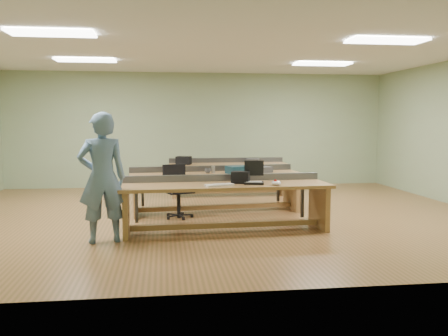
{
  "coord_description": "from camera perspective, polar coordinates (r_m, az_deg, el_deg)",
  "views": [
    {
      "loc": [
        -0.95,
        -8.6,
        1.73
      ],
      "look_at": [
        0.08,
        -0.6,
        0.93
      ],
      "focal_mm": 38.0,
      "sensor_mm": 36.0,
      "label": 1
    }
  ],
  "objects": [
    {
      "name": "task_chair",
      "position": [
        8.57,
        -5.59,
        -3.65
      ],
      "size": [
        0.66,
        0.66,
        0.95
      ],
      "rotation": [
        0.0,
        0.0,
        0.35
      ],
      "color": "black",
      "rests_on": "floor"
    },
    {
      "name": "ceiling",
      "position": [
        8.74,
        -1.03,
        14.0
      ],
      "size": [
        10.0,
        10.0,
        0.0
      ],
      "primitive_type": "plane",
      "color": "silver",
      "rests_on": "wall_back"
    },
    {
      "name": "mug",
      "position": [
        8.95,
        -1.98,
        -0.36
      ],
      "size": [
        0.14,
        0.14,
        0.09
      ],
      "primitive_type": "imported",
      "rotation": [
        0.0,
        0.0,
        0.27
      ],
      "color": "#3A3A3D",
      "rests_on": "workbench_mid"
    },
    {
      "name": "parts_bin_teal",
      "position": [
        8.92,
        1.7,
        -0.21
      ],
      "size": [
        0.48,
        0.42,
        0.14
      ],
      "primitive_type": "cube",
      "rotation": [
        0.0,
        0.0,
        0.35
      ],
      "color": "#122E3B",
      "rests_on": "workbench_mid"
    },
    {
      "name": "storage_box_back",
      "position": [
        10.8,
        -4.87,
        0.91
      ],
      "size": [
        0.38,
        0.32,
        0.18
      ],
      "primitive_type": "cube",
      "rotation": [
        0.0,
        0.0,
        -0.32
      ],
      "color": "black",
      "rests_on": "workbench_back"
    },
    {
      "name": "wall_back",
      "position": [
        12.64,
        -3.02,
        4.59
      ],
      "size": [
        10.0,
        0.04,
        3.0
      ],
      "primitive_type": "cube",
      "color": "gray",
      "rests_on": "floor"
    },
    {
      "name": "keyboard",
      "position": [
        7.21,
        -0.54,
        -2.05
      ],
      "size": [
        0.46,
        0.29,
        0.03
      ],
      "primitive_type": "cube",
      "rotation": [
        0.0,
        0.0,
        0.34
      ],
      "color": "beige",
      "rests_on": "workbench_front"
    },
    {
      "name": "floor",
      "position": [
        8.82,
        -0.99,
        -5.66
      ],
      "size": [
        10.0,
        10.0,
        0.0
      ],
      "primitive_type": "plane",
      "color": "#915F37",
      "rests_on": "ground"
    },
    {
      "name": "laptop_base",
      "position": [
        7.44,
        3.62,
        -1.8
      ],
      "size": [
        0.34,
        0.3,
        0.03
      ],
      "primitive_type": "cube",
      "rotation": [
        0.0,
        0.0,
        -0.19
      ],
      "color": "black",
      "rests_on": "workbench_front"
    },
    {
      "name": "workbench_back",
      "position": [
        11.07,
        0.49,
        -0.46
      ],
      "size": [
        2.74,
        0.73,
        0.86
      ],
      "rotation": [
        0.0,
        0.0,
        0.0
      ],
      "color": "olive",
      "rests_on": "floor"
    },
    {
      "name": "trackball_mouse",
      "position": [
        7.32,
        6.3,
        -1.78
      ],
      "size": [
        0.19,
        0.21,
        0.07
      ],
      "primitive_type": "ellipsoid",
      "rotation": [
        0.0,
        0.0,
        -0.34
      ],
      "color": "white",
      "rests_on": "workbench_front"
    },
    {
      "name": "camera_bag",
      "position": [
        7.5,
        2.0,
        -1.13
      ],
      "size": [
        0.32,
        0.26,
        0.19
      ],
      "primitive_type": "cube",
      "rotation": [
        0.0,
        0.0,
        -0.34
      ],
      "color": "black",
      "rests_on": "workbench_front"
    },
    {
      "name": "drinks_can",
      "position": [
        9.02,
        -1.31,
        -0.17
      ],
      "size": [
        0.08,
        0.08,
        0.13
      ],
      "primitive_type": "cylinder",
      "rotation": [
        0.0,
        0.0,
        -0.12
      ],
      "color": "#B7B8BC",
      "rests_on": "workbench_mid"
    },
    {
      "name": "fluor_panels",
      "position": [
        8.74,
        -1.03,
        13.81
      ],
      "size": [
        6.2,
        3.5,
        0.03
      ],
      "color": "white",
      "rests_on": "ceiling"
    },
    {
      "name": "parts_bin_grey",
      "position": [
        9.1,
        4.45,
        -0.2
      ],
      "size": [
        0.47,
        0.38,
        0.11
      ],
      "primitive_type": "cube",
      "rotation": [
        0.0,
        0.0,
        0.37
      ],
      "color": "#3A3A3D",
      "rests_on": "workbench_mid"
    },
    {
      "name": "laptop_screen",
      "position": [
        7.53,
        3.63,
        -0.01
      ],
      "size": [
        0.3,
        0.07,
        0.24
      ],
      "primitive_type": "cube",
      "rotation": [
        0.0,
        0.0,
        -0.19
      ],
      "color": "black",
      "rests_on": "laptop_base"
    },
    {
      "name": "workbench_mid",
      "position": [
        9.03,
        -1.0,
        -1.77
      ],
      "size": [
        3.29,
        1.12,
        0.86
      ],
      "rotation": [
        0.0,
        0.0,
        0.08
      ],
      "color": "olive",
      "rests_on": "floor"
    },
    {
      "name": "person",
      "position": [
        6.93,
        -14.44,
        -1.15
      ],
      "size": [
        0.76,
        0.59,
        1.86
      ],
      "primitive_type": "imported",
      "rotation": [
        0.0,
        0.0,
        3.37
      ],
      "color": "slate",
      "rests_on": "floor"
    },
    {
      "name": "tray_back",
      "position": [
        11.07,
        3.48,
        0.85
      ],
      "size": [
        0.33,
        0.28,
        0.11
      ],
      "primitive_type": "cube",
      "rotation": [
        0.0,
        0.0,
        -0.29
      ],
      "color": "#3A3A3D",
      "rests_on": "workbench_back"
    },
    {
      "name": "wall_front",
      "position": [
        4.7,
        4.38,
        2.85
      ],
      "size": [
        10.0,
        0.04,
        3.0
      ],
      "primitive_type": "cube",
      "color": "gray",
      "rests_on": "floor"
    },
    {
      "name": "workbench_front",
      "position": [
        7.48,
        0.17,
        -3.31
      ],
      "size": [
        3.31,
        0.99,
        0.86
      ],
      "rotation": [
        0.0,
        0.0,
        0.04
      ],
      "color": "olive",
      "rests_on": "floor"
    }
  ]
}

